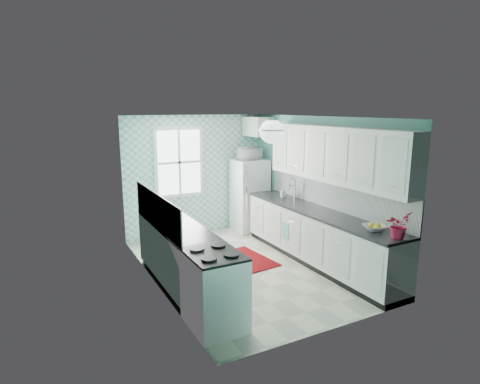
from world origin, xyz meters
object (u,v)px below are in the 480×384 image
stove (214,289)px  microwave (250,154)px  fridge (249,195)px  fruit_bowl (374,228)px  potted_plant (398,225)px  sink (288,200)px  ceiling_light (272,131)px

stove → microwave: size_ratio=2.02×
microwave → fridge: bearing=51.2°
fridge → stove: 4.01m
fridge → fruit_bowl: fridge is taller
potted_plant → microwave: (-0.09, 3.89, 0.56)m
stove → potted_plant: bearing=-16.6°
sink → potted_plant: (-0.00, -2.56, 0.19)m
stove → potted_plant: (2.40, -0.61, 0.63)m
fruit_bowl → potted_plant: 0.43m
fruit_bowl → potted_plant: potted_plant is taller
stove → potted_plant: potted_plant is taller
potted_plant → fridge: bearing=91.3°
fruit_bowl → microwave: (-0.09, 3.48, 0.71)m
ceiling_light → potted_plant: size_ratio=0.96×
fruit_bowl → microwave: microwave is taller
potted_plant → ceiling_light: bearing=133.5°
fruit_bowl → ceiling_light: bearing=144.3°
fridge → potted_plant: (0.09, -3.89, 0.34)m
fridge → microwave: bearing=53.0°
ceiling_light → stove: (-1.20, -0.65, -1.83)m
sink → microwave: size_ratio=1.15×
fruit_bowl → potted_plant: (0.00, -0.40, 0.14)m
fridge → fruit_bowl: size_ratio=5.09×
stove → microwave: 4.18m
ceiling_light → potted_plant: 2.12m
ceiling_light → stove: bearing=-151.5°
fridge → fruit_bowl: bearing=-89.8°
ceiling_light → fruit_bowl: ceiling_light is taller
sink → potted_plant: size_ratio=1.47×
sink → fruit_bowl: size_ratio=1.74×
ceiling_light → sink: ceiling_light is taller
ceiling_light → fridge: 3.24m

